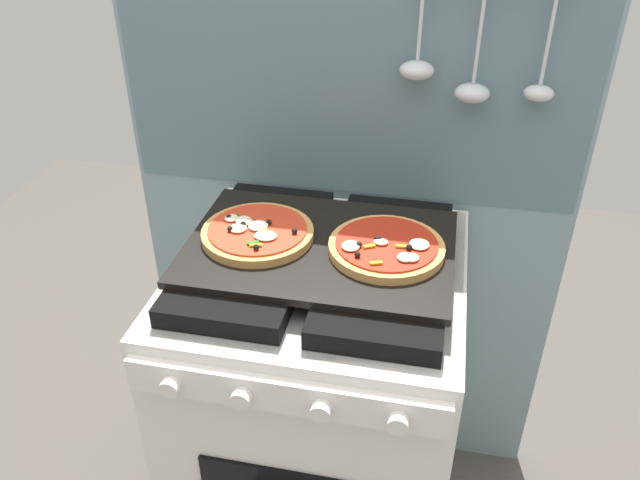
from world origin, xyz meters
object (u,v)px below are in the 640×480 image
at_px(baking_tray, 320,247).
at_px(pizza_right, 387,247).
at_px(pizza_left, 258,231).
at_px(stove, 320,406).

xyz_separation_m(baking_tray, pizza_right, (0.14, 0.00, 0.02)).
relative_size(baking_tray, pizza_right, 2.33).
height_order(pizza_left, pizza_right, same).
relative_size(stove, pizza_right, 3.89).
bearing_deg(baking_tray, pizza_right, 0.37).
relative_size(stove, baking_tray, 1.67).
bearing_deg(pizza_left, stove, -2.31).
distance_m(stove, pizza_left, 0.50).
height_order(baking_tray, pizza_right, pizza_right).
height_order(baking_tray, pizza_left, pizza_left).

